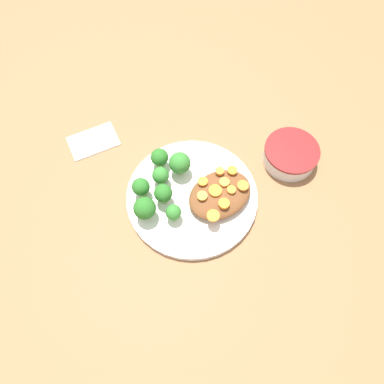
% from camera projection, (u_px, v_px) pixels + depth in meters
% --- Properties ---
extents(ground_plane, '(4.00, 4.00, 0.00)m').
position_uv_depth(ground_plane, '(192.00, 198.00, 0.81)').
color(ground_plane, '#8C603D').
extents(plate, '(0.28, 0.28, 0.02)m').
position_uv_depth(plate, '(192.00, 196.00, 0.80)').
color(plate, white).
rests_on(plate, ground_plane).
extents(dip_bowl, '(0.12, 0.12, 0.04)m').
position_uv_depth(dip_bowl, '(291.00, 154.00, 0.83)').
color(dip_bowl, silver).
rests_on(dip_bowl, ground_plane).
extents(stew_mound, '(0.14, 0.11, 0.03)m').
position_uv_depth(stew_mound, '(220.00, 194.00, 0.78)').
color(stew_mound, brown).
rests_on(stew_mound, plate).
extents(broccoli_floret_0, '(0.05, 0.05, 0.06)m').
position_uv_depth(broccoli_floret_0, '(145.00, 208.00, 0.74)').
color(broccoli_floret_0, '#7FA85B').
rests_on(broccoli_floret_0, plate).
extents(broccoli_floret_1, '(0.04, 0.04, 0.05)m').
position_uv_depth(broccoli_floret_1, '(160.00, 158.00, 0.80)').
color(broccoli_floret_1, '#759E51').
rests_on(broccoli_floret_1, plate).
extents(broccoli_floret_2, '(0.05, 0.05, 0.06)m').
position_uv_depth(broccoli_floret_2, '(180.00, 163.00, 0.79)').
color(broccoli_floret_2, '#759E51').
rests_on(broccoli_floret_2, plate).
extents(broccoli_floret_3, '(0.04, 0.04, 0.05)m').
position_uv_depth(broccoli_floret_3, '(163.00, 194.00, 0.76)').
color(broccoli_floret_3, '#759E51').
rests_on(broccoli_floret_3, plate).
extents(broccoli_floret_4, '(0.03, 0.03, 0.04)m').
position_uv_depth(broccoli_floret_4, '(173.00, 213.00, 0.75)').
color(broccoli_floret_4, '#7FA85B').
rests_on(broccoli_floret_4, plate).
extents(broccoli_floret_5, '(0.04, 0.04, 0.05)m').
position_uv_depth(broccoli_floret_5, '(161.00, 176.00, 0.79)').
color(broccoli_floret_5, '#7FA85B').
rests_on(broccoli_floret_5, plate).
extents(broccoli_floret_6, '(0.04, 0.04, 0.05)m').
position_uv_depth(broccoli_floret_6, '(141.00, 187.00, 0.77)').
color(broccoli_floret_6, '#759E51').
rests_on(broccoli_floret_6, plate).
extents(carrot_slice_0, '(0.02, 0.02, 0.00)m').
position_uv_depth(carrot_slice_0, '(243.00, 185.00, 0.77)').
color(carrot_slice_0, orange).
rests_on(carrot_slice_0, stew_mound).
extents(carrot_slice_1, '(0.02, 0.02, 0.01)m').
position_uv_depth(carrot_slice_1, '(224.00, 204.00, 0.75)').
color(carrot_slice_1, orange).
rests_on(carrot_slice_1, stew_mound).
extents(carrot_slice_2, '(0.02, 0.02, 0.01)m').
position_uv_depth(carrot_slice_2, '(224.00, 182.00, 0.77)').
color(carrot_slice_2, orange).
rests_on(carrot_slice_2, stew_mound).
extents(carrot_slice_3, '(0.02, 0.02, 0.01)m').
position_uv_depth(carrot_slice_3, '(202.00, 196.00, 0.76)').
color(carrot_slice_3, orange).
rests_on(carrot_slice_3, stew_mound).
extents(carrot_slice_4, '(0.02, 0.02, 0.01)m').
position_uv_depth(carrot_slice_4, '(221.00, 173.00, 0.78)').
color(carrot_slice_4, orange).
rests_on(carrot_slice_4, stew_mound).
extents(carrot_slice_5, '(0.02, 0.02, 0.00)m').
position_uv_depth(carrot_slice_5, '(232.00, 170.00, 0.78)').
color(carrot_slice_5, orange).
rests_on(carrot_slice_5, stew_mound).
extents(carrot_slice_6, '(0.02, 0.02, 0.00)m').
position_uv_depth(carrot_slice_6, '(203.00, 181.00, 0.77)').
color(carrot_slice_6, orange).
rests_on(carrot_slice_6, stew_mound).
extents(carrot_slice_7, '(0.03, 0.03, 0.01)m').
position_uv_depth(carrot_slice_7, '(215.00, 191.00, 0.76)').
color(carrot_slice_7, orange).
rests_on(carrot_slice_7, stew_mound).
extents(carrot_slice_8, '(0.03, 0.03, 0.01)m').
position_uv_depth(carrot_slice_8, '(212.00, 216.00, 0.74)').
color(carrot_slice_8, orange).
rests_on(carrot_slice_8, stew_mound).
extents(carrot_slice_9, '(0.02, 0.02, 0.01)m').
position_uv_depth(carrot_slice_9, '(231.00, 190.00, 0.76)').
color(carrot_slice_9, orange).
rests_on(carrot_slice_9, stew_mound).
extents(napkin, '(0.12, 0.09, 0.01)m').
position_uv_depth(napkin, '(93.00, 141.00, 0.87)').
color(napkin, white).
rests_on(napkin, ground_plane).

